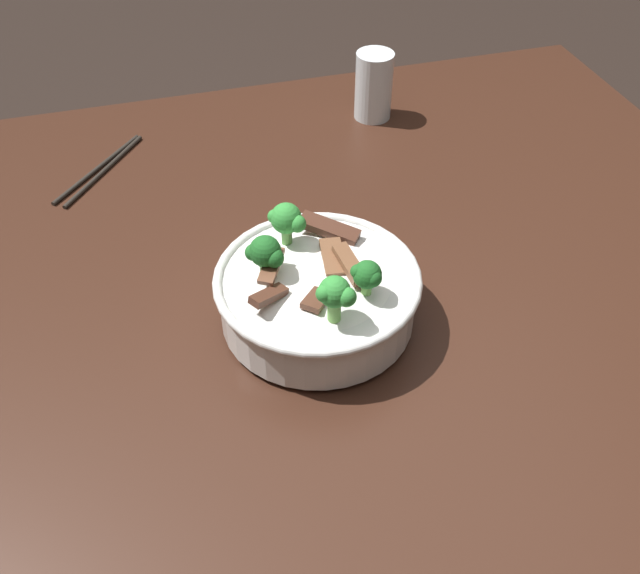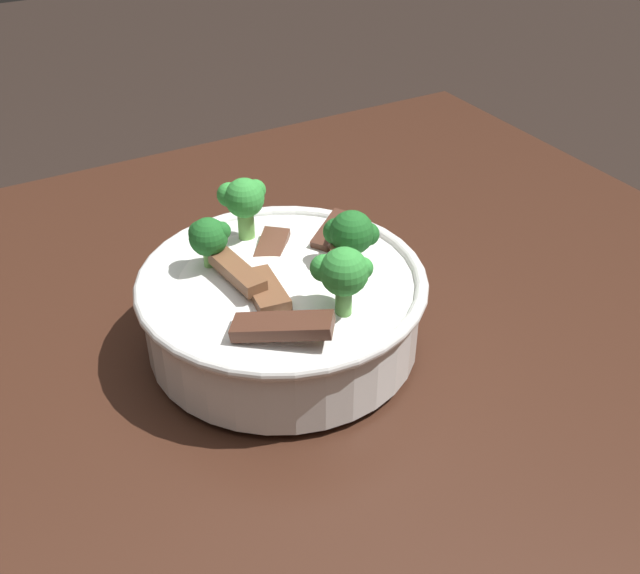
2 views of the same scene
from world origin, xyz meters
TOP-DOWN VIEW (x-y plane):
  - ground at (0.00, 0.00)m, footprint 10.00×10.00m
  - dining_table at (0.00, 0.00)m, footprint 1.25×1.09m
  - rice_bowl at (0.09, 0.09)m, footprint 0.26×0.26m
  - drinking_glass at (-0.14, -0.38)m, footprint 0.07×0.07m
  - chopsticks_pair at (0.34, -0.33)m, footprint 0.15×0.18m

SIDE VIEW (x-z plane):
  - ground at x=0.00m, z-range 0.00..0.00m
  - dining_table at x=0.00m, z-range 0.30..1.12m
  - chopsticks_pair at x=0.34m, z-range 0.82..0.83m
  - drinking_glass at x=-0.14m, z-range 0.81..0.93m
  - rice_bowl at x=0.09m, z-range 0.81..0.94m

